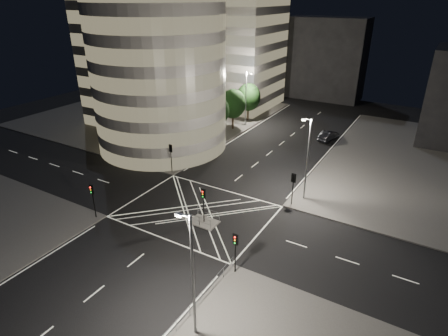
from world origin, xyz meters
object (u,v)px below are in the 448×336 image
Objects in this scene: traffic_signal_fl at (171,153)px; street_lamp_right_near at (192,273)px; traffic_signal_nl at (93,195)px; traffic_signal_island at (203,199)px; traffic_signal_nr at (235,246)px; street_lamp_right_far at (307,157)px; street_lamp_left_far at (246,97)px; traffic_signal_fr at (293,183)px; street_lamp_left_near at (189,123)px; central_island at (204,222)px; sedan at (328,136)px.

street_lamp_right_near is (18.24, -20.80, 2.63)m from traffic_signal_fl.
traffic_signal_nl is 1.00× the size of traffic_signal_island.
traffic_signal_nr is 0.40× the size of street_lamp_right_far.
traffic_signal_nl is 17.60m from traffic_signal_nr.
traffic_signal_nl is 36.90m from street_lamp_left_far.
street_lamp_right_near reaches higher than traffic_signal_fr.
street_lamp_left_near is at bearing -90.00° from street_lamp_left_far.
street_lamp_left_far reaches higher than traffic_signal_nr.
street_lamp_left_near is 1.00× the size of street_lamp_left_far.
street_lamp_right_near reaches higher than central_island.
traffic_signal_fr is 29.63m from street_lamp_left_far.
traffic_signal_fl is 22.24m from traffic_signal_nr.
street_lamp_left_far is (-0.64, 36.80, 2.63)m from traffic_signal_nl.
street_lamp_left_far is (-11.44, 31.50, 5.47)m from central_island.
street_lamp_left_near is 18.00m from street_lamp_left_far.
traffic_signal_nl is 12.03m from traffic_signal_island.
traffic_signal_nr and traffic_signal_island have the same top height.
street_lamp_right_near is (0.64, -7.20, 2.63)m from traffic_signal_nr.
street_lamp_left_near is at bearing 125.97° from street_lamp_right_near.
street_lamp_left_near and street_lamp_left_far have the same top height.
traffic_signal_nl reaches higher than sedan.
central_island is 0.75× the size of traffic_signal_nl.
traffic_signal_nl is 0.40× the size of street_lamp_left_far.
traffic_signal_fr is 13.60m from traffic_signal_nr.
street_lamp_left_far is 16.23m from sedan.
street_lamp_left_far is (-18.24, 23.20, 2.63)m from traffic_signal_fr.
street_lamp_right_near is (7.44, -12.50, 5.47)m from central_island.
central_island is 0.75× the size of traffic_signal_nr.
street_lamp_right_far is (0.64, 2.20, 2.63)m from traffic_signal_fr.
traffic_signal_fr is at bearing 0.00° from traffic_signal_fl.
central_island is 0.30× the size of street_lamp_left_far.
street_lamp_right_near reaches higher than traffic_signal_nl.
traffic_signal_nl is at bearing -153.86° from traffic_signal_island.
traffic_signal_nl and traffic_signal_island have the same top height.
central_island is 0.75× the size of traffic_signal_fr.
street_lamp_left_near is at bearing 130.27° from traffic_signal_island.
street_lamp_left_far is (-18.24, 36.80, 2.63)m from traffic_signal_nr.
street_lamp_left_far is 28.23m from street_lamp_right_far.
street_lamp_right_far is 23.00m from street_lamp_right_near.
traffic_signal_nl is 0.40× the size of street_lamp_left_near.
traffic_signal_fr is 10.73m from traffic_signal_island.
traffic_signal_fl is 23.36m from street_lamp_left_far.
street_lamp_left_near is (-18.24, 5.20, 2.63)m from traffic_signal_fr.
traffic_signal_island is at bearing 120.75° from street_lamp_right_near.
traffic_signal_nr is at bearing 95.04° from street_lamp_right_near.
traffic_signal_fl is 1.00× the size of traffic_signal_fr.
traffic_signal_island is 14.78m from street_lamp_right_near.
traffic_signal_nr is 0.83× the size of sedan.
traffic_signal_fr is 23.88m from sedan.
traffic_signal_fr is at bearing 50.67° from central_island.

